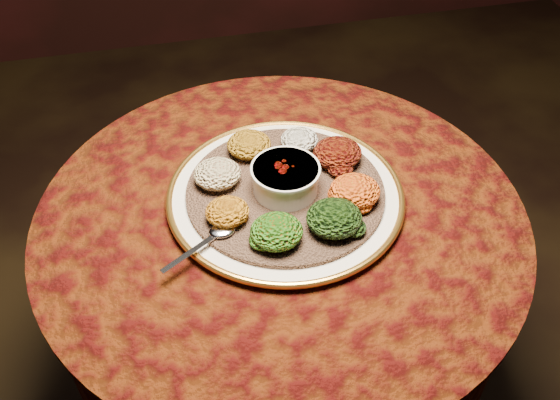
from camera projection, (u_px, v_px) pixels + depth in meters
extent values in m
plane|color=black|center=(280.00, 398.00, 1.73)|extent=(4.00, 4.00, 0.00)
cylinder|color=black|center=(280.00, 395.00, 1.71)|extent=(0.44, 0.44, 0.04)
cylinder|color=black|center=(281.00, 327.00, 1.49)|extent=(0.12, 0.12, 0.68)
cylinder|color=black|center=(281.00, 223.00, 1.24)|extent=(0.80, 0.80, 0.04)
cylinder|color=#381404|center=(281.00, 270.00, 1.34)|extent=(0.93, 0.93, 0.34)
cylinder|color=#381404|center=(281.00, 214.00, 1.22)|extent=(0.96, 0.96, 0.01)
cylinder|color=beige|center=(285.00, 197.00, 1.23)|extent=(0.49, 0.49, 0.02)
torus|color=#C28630|center=(285.00, 194.00, 1.23)|extent=(0.47, 0.47, 0.01)
cylinder|color=brown|center=(285.00, 191.00, 1.22)|extent=(0.41, 0.41, 0.01)
cylinder|color=silver|center=(285.00, 179.00, 1.20)|extent=(0.13, 0.13, 0.06)
cylinder|color=silver|center=(286.00, 169.00, 1.18)|extent=(0.13, 0.13, 0.01)
cylinder|color=#550405|center=(285.00, 172.00, 1.19)|extent=(0.11, 0.11, 0.01)
ellipsoid|color=silver|center=(222.00, 231.00, 1.13)|extent=(0.05, 0.04, 0.01)
cube|color=silver|center=(192.00, 252.00, 1.10)|extent=(0.12, 0.08, 0.00)
ellipsoid|color=beige|center=(299.00, 140.00, 1.30)|extent=(0.08, 0.08, 0.04)
ellipsoid|color=black|center=(338.00, 153.00, 1.26)|extent=(0.10, 0.09, 0.05)
ellipsoid|color=#C17C10|center=(355.00, 191.00, 1.18)|extent=(0.10, 0.09, 0.05)
ellipsoid|color=black|center=(334.00, 218.00, 1.13)|extent=(0.10, 0.10, 0.05)
ellipsoid|color=#942E09|center=(277.00, 231.00, 1.11)|extent=(0.10, 0.09, 0.05)
ellipsoid|color=#B1690F|center=(227.00, 212.00, 1.15)|extent=(0.08, 0.08, 0.04)
ellipsoid|color=#720B06|center=(217.00, 174.00, 1.22)|extent=(0.09, 0.09, 0.05)
ellipsoid|color=#8B5A10|center=(249.00, 145.00, 1.29)|extent=(0.09, 0.09, 0.04)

